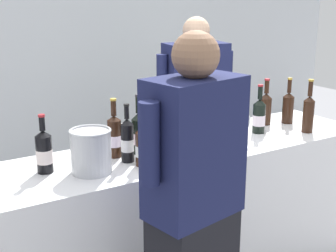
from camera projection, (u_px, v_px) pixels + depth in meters
The scene contains 18 objects.
wall_back at pixel (46, 36), 4.83m from camera, with size 8.00×0.10×2.80m, color silver.
counter at pixel (186, 217), 2.96m from camera, with size 2.49×0.65×0.93m, color white.
wine_bottle_0 at pixel (127, 140), 2.55m from camera, with size 0.07×0.07×0.32m.
wine_bottle_1 at pixel (139, 133), 2.69m from camera, with size 0.08×0.08×0.35m.
wine_bottle_2 at pixel (185, 121), 2.94m from camera, with size 0.08×0.08×0.34m.
wine_bottle_3 at pixel (309, 112), 3.09m from camera, with size 0.07×0.07×0.36m.
wine_bottle_4 at pixel (44, 152), 2.40m from camera, with size 0.08×0.08×0.31m.
wine_bottle_5 at pixel (288, 107), 3.32m from camera, with size 0.08×0.08×0.32m.
wine_bottle_6 at pixel (259, 116), 3.08m from camera, with size 0.08×0.08×0.32m.
wine_bottle_7 at pixel (266, 107), 3.28m from camera, with size 0.08×0.08×0.32m.
wine_bottle_8 at pixel (143, 146), 2.50m from camera, with size 0.08×0.08×0.32m.
wine_bottle_9 at pixel (155, 132), 2.73m from camera, with size 0.09×0.09×0.31m.
wine_bottle_10 at pixel (114, 136), 2.63m from camera, with size 0.08×0.08×0.34m.
wine_glass at pixel (245, 122), 2.86m from camera, with size 0.08×0.08×0.20m.
ice_bucket at pixel (91, 151), 2.40m from camera, with size 0.22×0.22×0.23m.
person_server at pixel (195, 132), 3.58m from camera, with size 0.61×0.31×1.66m.
person_guest at pixel (193, 230), 2.06m from camera, with size 0.56×0.31×1.69m.
potted_shrub at pixel (192, 117), 4.34m from camera, with size 0.56×0.54×1.20m.
Camera 1 is at (-1.50, -2.23, 1.83)m, focal length 50.26 mm.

